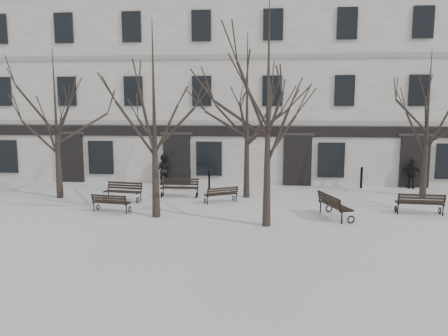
# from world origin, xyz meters

# --- Properties ---
(ground) EXTENTS (100.00, 100.00, 0.00)m
(ground) POSITION_xyz_m (0.00, 0.00, 0.00)
(ground) COLOR silver
(ground) RESTS_ON ground
(building) EXTENTS (40.40, 10.20, 11.40)m
(building) POSITION_xyz_m (0.00, 12.96, 5.52)
(building) COLOR silver
(building) RESTS_ON ground
(tree_1) EXTENTS (5.58, 5.58, 7.98)m
(tree_1) POSITION_xyz_m (-2.86, 0.24, 4.99)
(tree_1) COLOR black
(tree_1) RESTS_ON ground
(tree_2) EXTENTS (5.86, 5.86, 8.37)m
(tree_2) POSITION_xyz_m (1.70, -0.72, 5.23)
(tree_2) COLOR black
(tree_2) RESTS_ON ground
(tree_4) EXTENTS (5.11, 5.11, 7.30)m
(tree_4) POSITION_xyz_m (-8.59, 3.50, 4.56)
(tree_4) COLOR black
(tree_4) RESTS_ON ground
(tree_5) EXTENTS (5.66, 5.66, 8.08)m
(tree_5) POSITION_xyz_m (0.73, 4.45, 5.05)
(tree_5) COLOR black
(tree_5) RESTS_ON ground
(tree_6) EXTENTS (5.11, 5.11, 7.30)m
(tree_6) POSITION_xyz_m (9.64, 5.42, 4.56)
(tree_6) COLOR black
(tree_6) RESTS_ON ground
(bench_0) EXTENTS (1.87, 0.90, 0.91)m
(bench_0) POSITION_xyz_m (-5.18, 3.06, 0.49)
(bench_0) COLOR black
(bench_0) RESTS_ON ground
(bench_1) EXTENTS (1.68, 0.82, 0.82)m
(bench_1) POSITION_xyz_m (-4.99, 0.81, 0.44)
(bench_1) COLOR black
(bench_1) RESTS_ON ground
(bench_2) EXTENTS (1.94, 0.82, 0.96)m
(bench_2) POSITION_xyz_m (8.17, 1.57, 0.52)
(bench_2) COLOR black
(bench_2) RESTS_ON ground
(bench_3) EXTENTS (1.87, 0.68, 0.94)m
(bench_3) POSITION_xyz_m (-2.63, 4.22, 0.51)
(bench_3) COLOR black
(bench_3) RESTS_ON ground
(bench_4) EXTENTS (1.63, 1.26, 0.80)m
(bench_4) POSITION_xyz_m (-0.41, 3.04, 0.43)
(bench_4) COLOR black
(bench_4) RESTS_ON ground
(bench_5) EXTENTS (1.30, 2.09, 1.00)m
(bench_5) POSITION_xyz_m (4.46, 0.72, 0.54)
(bench_5) COLOR black
(bench_5) RESTS_ON ground
(bollard_a) EXTENTS (0.14, 0.14, 1.06)m
(bollard_a) POSITION_xyz_m (-1.41, 6.42, 0.57)
(bollard_a) COLOR black
(bollard_a) RESTS_ON ground
(bollard_b) EXTENTS (0.16, 0.16, 1.21)m
(bollard_b) POSITION_xyz_m (7.01, 7.39, 0.65)
(bollard_b) COLOR black
(bollard_b) RESTS_ON ground
(pedestrian_b) EXTENTS (0.87, 0.69, 1.76)m
(pedestrian_b) POSITION_xyz_m (-4.26, 7.58, 0.00)
(pedestrian_b) COLOR black
(pedestrian_b) RESTS_ON ground
(pedestrian_c) EXTENTS (1.04, 0.77, 1.64)m
(pedestrian_c) POSITION_xyz_m (9.77, 7.55, 0.00)
(pedestrian_c) COLOR black
(pedestrian_c) RESTS_ON ground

